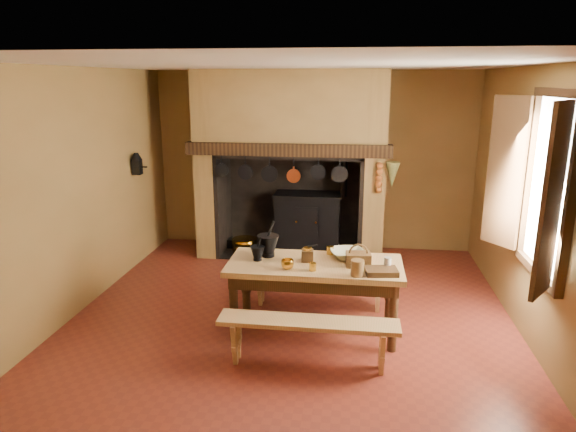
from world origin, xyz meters
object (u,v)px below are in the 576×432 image
object	(u,v)px
bench_front	(308,332)
work_table	(315,274)
coffee_grinder	(308,255)
mixing_bowl	(347,254)
wicker_basket	(358,259)
iron_range	(308,221)

from	to	relation	value
bench_front	work_table	bearing A→B (deg)	90.00
coffee_grinder	mixing_bowl	xyz separation A→B (m)	(0.41, 0.16, -0.03)
mixing_bowl	wicker_basket	world-z (taller)	wicker_basket
work_table	bench_front	world-z (taller)	work_table
bench_front	coffee_grinder	distance (m)	0.91
bench_front	wicker_basket	xyz separation A→B (m)	(0.45, 0.67, 0.51)
bench_front	wicker_basket	size ratio (longest dim) A/B	6.41
iron_range	wicker_basket	bearing A→B (deg)	-74.28
work_table	mixing_bowl	distance (m)	0.42
iron_range	mixing_bowl	world-z (taller)	iron_range
iron_range	wicker_basket	xyz separation A→B (m)	(0.78, -2.76, 0.39)
bench_front	wicker_basket	world-z (taller)	wicker_basket
bench_front	wicker_basket	distance (m)	0.96
mixing_bowl	wicker_basket	xyz separation A→B (m)	(0.12, -0.23, 0.03)
iron_range	bench_front	xyz separation A→B (m)	(0.33, -3.43, -0.13)
wicker_basket	coffee_grinder	bearing A→B (deg)	167.03
work_table	wicker_basket	distance (m)	0.49
work_table	coffee_grinder	world-z (taller)	coffee_grinder
iron_range	work_table	size ratio (longest dim) A/B	0.88
mixing_bowl	iron_range	bearing A→B (deg)	104.60
iron_range	mixing_bowl	size ratio (longest dim) A/B	4.41
mixing_bowl	wicker_basket	bearing A→B (deg)	-63.14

